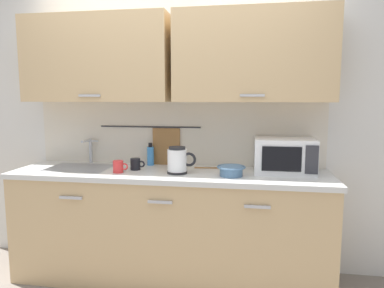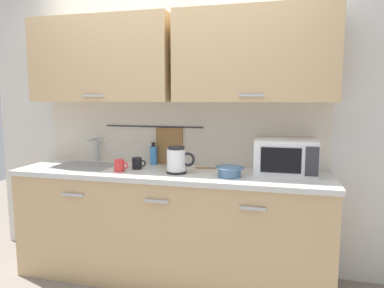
# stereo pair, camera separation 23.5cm
# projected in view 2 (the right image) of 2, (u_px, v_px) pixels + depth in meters

# --- Properties ---
(counter_unit) EXTENTS (2.53, 0.64, 0.90)m
(counter_unit) POSITION_uv_depth(u_px,v_px,m) (169.00, 224.00, 2.89)
(counter_unit) COLOR tan
(counter_unit) RESTS_ON ground
(back_wall_assembly) EXTENTS (3.70, 0.41, 2.50)m
(back_wall_assembly) POSITION_uv_depth(u_px,v_px,m) (178.00, 93.00, 2.97)
(back_wall_assembly) COLOR silver
(back_wall_assembly) RESTS_ON ground
(sink_faucet) EXTENTS (0.09, 0.17, 0.22)m
(sink_faucet) POSITION_uv_depth(u_px,v_px,m) (96.00, 146.00, 3.21)
(sink_faucet) COLOR #B2B5BA
(sink_faucet) RESTS_ON counter_unit
(microwave) EXTENTS (0.46, 0.35, 0.27)m
(microwave) POSITION_uv_depth(u_px,v_px,m) (286.00, 157.00, 2.69)
(microwave) COLOR white
(microwave) RESTS_ON counter_unit
(electric_kettle) EXTENTS (0.23, 0.16, 0.21)m
(electric_kettle) POSITION_uv_depth(u_px,v_px,m) (177.00, 160.00, 2.73)
(electric_kettle) COLOR black
(electric_kettle) RESTS_ON counter_unit
(dish_soap_bottle) EXTENTS (0.06, 0.06, 0.20)m
(dish_soap_bottle) POSITION_uv_depth(u_px,v_px,m) (154.00, 155.00, 3.09)
(dish_soap_bottle) COLOR #3F8CD8
(dish_soap_bottle) RESTS_ON counter_unit
(mug_near_sink) EXTENTS (0.12, 0.08, 0.09)m
(mug_near_sink) POSITION_uv_depth(u_px,v_px,m) (137.00, 163.00, 2.90)
(mug_near_sink) COLOR black
(mug_near_sink) RESTS_ON counter_unit
(mixing_bowl) EXTENTS (0.21, 0.21, 0.08)m
(mixing_bowl) POSITION_uv_depth(u_px,v_px,m) (229.00, 171.00, 2.61)
(mixing_bowl) COLOR #4C7093
(mixing_bowl) RESTS_ON counter_unit
(mug_by_kettle) EXTENTS (0.12, 0.08, 0.09)m
(mug_by_kettle) POSITION_uv_depth(u_px,v_px,m) (120.00, 165.00, 2.80)
(mug_by_kettle) COLOR red
(mug_by_kettle) RESTS_ON counter_unit
(wooden_spoon) EXTENTS (0.28, 0.06, 0.01)m
(wooden_spoon) POSITION_uv_depth(u_px,v_px,m) (216.00, 168.00, 2.91)
(wooden_spoon) COLOR #9E7042
(wooden_spoon) RESTS_ON counter_unit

